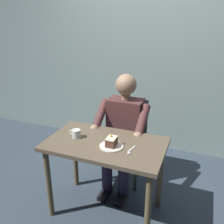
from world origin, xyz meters
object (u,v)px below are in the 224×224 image
(cake_slice, at_px, (111,142))
(chair, at_px, (128,135))
(coffee_cup, at_px, (76,133))
(seated_person, at_px, (123,130))
(dining_table, at_px, (105,153))
(dessert_spoon, at_px, (130,151))

(cake_slice, bearing_deg, chair, -83.68)
(cake_slice, distance_m, coffee_cup, 0.36)
(chair, relative_size, seated_person, 0.74)
(dining_table, distance_m, cake_slice, 0.18)
(chair, bearing_deg, coffee_cup, 66.69)
(dining_table, distance_m, coffee_cup, 0.32)
(seated_person, bearing_deg, coffee_cup, 59.49)
(dining_table, xyz_separation_m, seated_person, (0.00, -0.47, 0.01))
(dining_table, relative_size, cake_slice, 9.68)
(cake_slice, relative_size, dessert_spoon, 0.75)
(dessert_spoon, bearing_deg, coffee_cup, -6.44)
(dining_table, xyz_separation_m, cake_slice, (-0.08, 0.05, 0.15))
(seated_person, height_order, dessert_spoon, seated_person)
(chair, bearing_deg, dining_table, 90.00)
(seated_person, relative_size, cake_slice, 11.50)
(coffee_cup, bearing_deg, dessert_spoon, 173.56)
(seated_person, bearing_deg, chair, -90.00)
(dining_table, distance_m, seated_person, 0.47)
(chair, bearing_deg, dessert_spoon, 109.23)
(chair, xyz_separation_m, dessert_spoon, (-0.25, 0.71, 0.24))
(seated_person, relative_size, dessert_spoon, 8.58)
(chair, bearing_deg, seated_person, 90.00)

